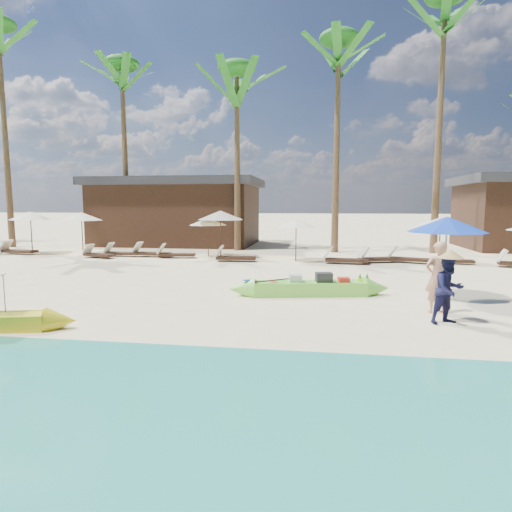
# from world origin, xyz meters

# --- Properties ---
(ground) EXTENTS (240.00, 240.00, 0.00)m
(ground) POSITION_xyz_m (0.00, 0.00, 0.00)
(ground) COLOR #F9EAB8
(ground) RESTS_ON ground
(wet_sand_strip) EXTENTS (240.00, 4.50, 0.01)m
(wet_sand_strip) POSITION_xyz_m (0.00, -5.00, 0.00)
(wet_sand_strip) COLOR tan
(wet_sand_strip) RESTS_ON ground
(green_canoe) EXTENTS (5.16, 1.30, 0.66)m
(green_canoe) POSITION_xyz_m (1.06, 2.36, 0.22)
(green_canoe) COLOR #7AE846
(green_canoe) RESTS_ON ground
(tourist) EXTENTS (0.72, 0.56, 1.75)m
(tourist) POSITION_xyz_m (4.15, 0.79, 0.87)
(tourist) COLOR tan
(tourist) RESTS_ON ground
(vendor_green) EXTENTS (0.91, 0.83, 1.52)m
(vendor_green) POSITION_xyz_m (4.14, -0.17, 0.76)
(vendor_green) COLOR #15153A
(vendor_green) RESTS_ON ground
(blue_umbrella) EXTENTS (2.12, 2.12, 2.28)m
(blue_umbrella) POSITION_xyz_m (4.79, 2.53, 2.07)
(blue_umbrella) COLOR #99999E
(blue_umbrella) RESTS_ON ground
(resort_parasol_2) EXTENTS (2.18, 2.18, 2.25)m
(resort_parasol_2) POSITION_xyz_m (-13.98, 10.97, 2.03)
(resort_parasol_2) COLOR #342015
(resort_parasol_2) RESTS_ON ground
(lounger_2_left) EXTENTS (2.01, 0.78, 0.67)m
(lounger_2_left) POSITION_xyz_m (-14.53, 10.51, 0.22)
(lounger_2_left) COLOR #342015
(lounger_2_left) RESTS_ON ground
(resort_parasol_3) EXTENTS (2.15, 2.15, 2.22)m
(resort_parasol_3) POSITION_xyz_m (-11.11, 11.09, 2.00)
(resort_parasol_3) COLOR #342015
(resort_parasol_3) RESTS_ON ground
(lounger_3_left) EXTENTS (1.79, 1.02, 0.58)m
(lounger_3_left) POSITION_xyz_m (-9.53, 9.70, 0.19)
(lounger_3_left) COLOR #342015
(lounger_3_left) RESTS_ON ground
(lounger_3_right) EXTENTS (1.81, 0.56, 0.62)m
(lounger_3_right) POSITION_xyz_m (-8.66, 10.44, 0.21)
(lounger_3_right) COLOR #342015
(lounger_3_right) RESTS_ON ground
(resort_parasol_4) EXTENTS (1.90, 1.90, 1.96)m
(resort_parasol_4) POSITION_xyz_m (-4.28, 11.17, 1.76)
(resort_parasol_4) COLOR #342015
(resort_parasol_4) RESTS_ON ground
(lounger_4_left) EXTENTS (1.96, 0.70, 0.65)m
(lounger_4_left) POSITION_xyz_m (-7.14, 10.49, 0.22)
(lounger_4_left) COLOR #342015
(lounger_4_left) RESTS_ON ground
(lounger_4_right) EXTENTS (1.92, 0.83, 0.63)m
(lounger_4_right) POSITION_xyz_m (-5.76, 10.22, 0.21)
(lounger_4_right) COLOR #342015
(lounger_4_right) RESTS_ON ground
(resort_parasol_5) EXTENTS (2.25, 2.25, 2.32)m
(resort_parasol_5) POSITION_xyz_m (-3.53, 10.75, 2.09)
(resort_parasol_5) COLOR #342015
(resort_parasol_5) RESTS_ON ground
(lounger_5_left) EXTENTS (1.94, 0.71, 0.65)m
(lounger_5_left) POSITION_xyz_m (-2.63, 9.37, 0.22)
(lounger_5_left) COLOR #342015
(lounger_5_left) RESTS_ON ground
(resort_parasol_6) EXTENTS (1.89, 1.89, 1.95)m
(resort_parasol_6) POSITION_xyz_m (0.24, 9.94, 1.75)
(resort_parasol_6) COLOR #342015
(resort_parasol_6) RESTS_ON ground
(lounger_6_left) EXTENTS (2.01, 0.81, 0.67)m
(lounger_6_left) POSITION_xyz_m (2.39, 9.29, 0.22)
(lounger_6_left) COLOR #342015
(lounger_6_left) RESTS_ON ground
(lounger_6_right) EXTENTS (2.03, 1.16, 0.66)m
(lounger_6_right) POSITION_xyz_m (3.90, 9.89, 0.22)
(lounger_6_right) COLOR #342015
(lounger_6_right) RESTS_ON ground
(resort_parasol_7) EXTENTS (1.98, 1.98, 2.04)m
(resort_parasol_7) POSITION_xyz_m (6.82, 10.85, 1.84)
(resort_parasol_7) COLOR #342015
(resort_parasol_7) RESTS_ON ground
(lounger_7_left) EXTENTS (2.03, 1.17, 0.66)m
(lounger_7_left) POSITION_xyz_m (5.30, 10.06, 0.22)
(lounger_7_left) COLOR #342015
(lounger_7_left) RESTS_ON ground
(lounger_7_right) EXTENTS (1.67, 0.65, 0.55)m
(lounger_7_right) POSITION_xyz_m (7.15, 9.94, 0.19)
(lounger_7_right) COLOR #342015
(lounger_7_right) RESTS_ON ground
(palm_1) EXTENTS (2.08, 2.08, 13.60)m
(palm_1) POSITION_xyz_m (-17.59, 14.06, 10.82)
(palm_1) COLOR brown
(palm_1) RESTS_ON ground
(palm_2) EXTENTS (2.08, 2.08, 11.33)m
(palm_2) POSITION_xyz_m (-10.45, 15.08, 9.18)
(palm_2) COLOR brown
(palm_2) RESTS_ON ground
(palm_3) EXTENTS (2.08, 2.08, 10.52)m
(palm_3) POSITION_xyz_m (-3.36, 14.27, 8.58)
(palm_3) COLOR brown
(palm_3) RESTS_ON ground
(palm_4) EXTENTS (2.08, 2.08, 11.70)m
(palm_4) POSITION_xyz_m (2.15, 14.01, 9.45)
(palm_4) COLOR brown
(palm_4) RESTS_ON ground
(palm_5) EXTENTS (2.08, 2.08, 13.60)m
(palm_5) POSITION_xyz_m (7.45, 14.38, 10.82)
(palm_5) COLOR brown
(palm_5) RESTS_ON ground
(pavilion_west) EXTENTS (10.80, 6.60, 4.30)m
(pavilion_west) POSITION_xyz_m (-8.00, 17.50, 2.19)
(pavilion_west) COLOR #342015
(pavilion_west) RESTS_ON ground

